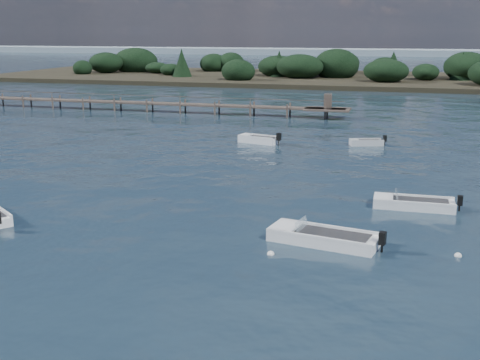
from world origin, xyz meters
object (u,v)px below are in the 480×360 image
(tender_far_white, at_px, (259,141))
(jetty, at_px, (117,102))
(dinghy_mid_white_a, at_px, (323,239))
(tender_far_grey_b, at_px, (366,144))
(dinghy_mid_white_b, at_px, (413,205))

(tender_far_white, distance_m, jetty, 27.75)
(dinghy_mid_white_a, bearing_deg, tender_far_grey_b, 89.80)
(dinghy_mid_white_a, xyz_separation_m, tender_far_grey_b, (0.09, 25.21, -0.01))
(dinghy_mid_white_a, height_order, tender_far_grey_b, dinghy_mid_white_a)
(dinghy_mid_white_a, xyz_separation_m, jetty, (-31.09, 40.62, 0.82))
(jetty, bearing_deg, dinghy_mid_white_a, -52.57)
(dinghy_mid_white_b, height_order, dinghy_mid_white_a, dinghy_mid_white_a)
(tender_far_white, bearing_deg, tender_far_grey_b, 8.75)
(tender_far_grey_b, height_order, jetty, jetty)
(tender_far_grey_b, bearing_deg, jetty, 153.71)
(dinghy_mid_white_a, relative_size, tender_far_white, 1.38)
(dinghy_mid_white_b, distance_m, tender_far_white, 21.28)
(dinghy_mid_white_b, relative_size, tender_far_white, 1.19)
(tender_far_white, xyz_separation_m, jetty, (-22.07, 16.81, 0.80))
(dinghy_mid_white_a, bearing_deg, dinghy_mid_white_b, 60.20)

